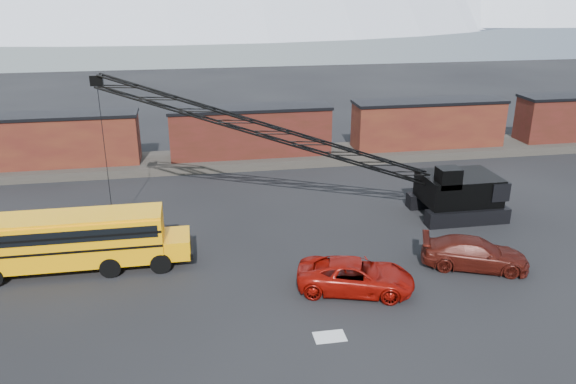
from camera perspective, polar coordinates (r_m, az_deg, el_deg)
name	(u,v)px	position (r m, az deg, el deg)	size (l,w,h in m)	color
ground	(301,292)	(28.74, 1.31, -10.08)	(160.00, 160.00, 0.00)	black
gravel_berm	(251,158)	(48.64, -3.76, 3.42)	(120.00, 5.00, 0.70)	#464039
boxcar_west_near	(52,140)	(49.00, -22.83, 4.90)	(13.70, 3.10, 4.17)	#451513
boxcar_mid	(251,131)	(47.99, -3.83, 6.17)	(13.70, 3.10, 4.17)	#4E1916
boxcar_east_near	(428,124)	(52.13, 14.05, 6.76)	(13.70, 3.10, 4.17)	#451513
snow_patch	(330,337)	(25.56, 4.25, -14.44)	(1.40, 0.90, 0.02)	silver
school_bus	(74,239)	(32.05, -20.90, -4.53)	(11.65, 2.65, 3.19)	#FFA405
red_pickup	(356,276)	(28.67, 6.89, -8.45)	(2.70, 5.86, 1.63)	#8F0D06
maroon_suv	(475,253)	(32.30, 18.44, -5.93)	(2.30, 5.66, 1.64)	#44120C
crawler_crane	(297,140)	(34.89, 0.93, 5.28)	(25.58, 4.20, 9.87)	black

